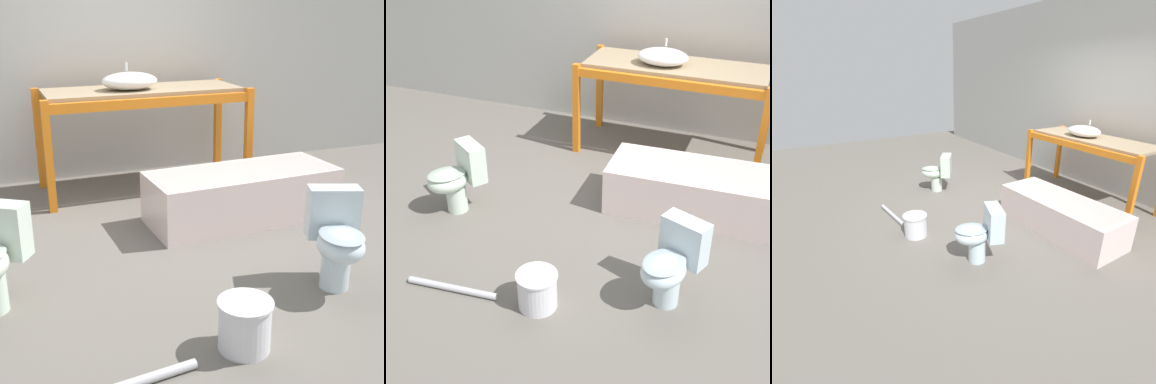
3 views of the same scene
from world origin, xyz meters
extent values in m
plane|color=#666059|center=(0.00, 0.00, 0.00)|extent=(12.00, 12.00, 0.00)
cube|color=#ADADA8|center=(0.00, 1.89, 1.60)|extent=(10.80, 0.08, 3.20)
cube|color=orange|center=(-0.74, 0.86, 0.51)|extent=(0.07, 0.07, 1.02)
cube|color=orange|center=(1.23, 0.86, 0.51)|extent=(0.07, 0.07, 1.02)
cube|color=orange|center=(-0.74, 1.62, 0.51)|extent=(0.07, 0.07, 1.02)
cube|color=orange|center=(0.25, 0.86, 0.94)|extent=(1.98, 0.06, 0.09)
cube|color=orange|center=(0.25, 1.62, 0.94)|extent=(1.98, 0.06, 0.09)
cube|color=#998466|center=(0.25, 1.24, 1.00)|extent=(1.91, 0.70, 0.04)
ellipsoid|color=white|center=(0.10, 1.17, 1.10)|extent=(0.54, 0.40, 0.17)
cylinder|color=silver|center=(0.10, 1.28, 1.23)|extent=(0.02, 0.02, 0.08)
cube|color=silver|center=(0.78, 0.07, 0.22)|extent=(1.67, 0.71, 0.45)
cube|color=beige|center=(0.78, 0.07, 0.36)|extent=(1.59, 0.63, 0.18)
cylinder|color=silver|center=(-1.32, -0.73, 0.12)|extent=(0.19, 0.19, 0.25)
ellipsoid|color=silver|center=(-1.35, -0.78, 0.34)|extent=(0.46, 0.48, 0.21)
ellipsoid|color=#A3B3A3|center=(-1.35, -0.78, 0.41)|extent=(0.43, 0.45, 0.03)
cube|color=silver|center=(-1.22, -0.58, 0.47)|extent=(0.37, 0.32, 0.35)
cylinder|color=silver|center=(0.82, -1.25, 0.12)|extent=(0.19, 0.19, 0.25)
ellipsoid|color=silver|center=(0.79, -1.31, 0.34)|extent=(0.42, 0.46, 0.21)
ellipsoid|color=#9FAFB7|center=(0.79, -1.31, 0.41)|extent=(0.39, 0.43, 0.03)
cube|color=silver|center=(0.88, -1.08, 0.47)|extent=(0.37, 0.27, 0.35)
cylinder|color=silver|center=(-0.05, -1.63, 0.14)|extent=(0.29, 0.29, 0.29)
cylinder|color=silver|center=(-0.05, -1.63, 0.28)|extent=(0.31, 0.31, 0.02)
cylinder|color=#B7B7BC|center=(-0.73, -1.73, 0.03)|extent=(0.73, 0.12, 0.05)
camera|label=1|loc=(-1.23, -3.85, 1.78)|focal=50.00mm
camera|label=2|loc=(1.33, -4.28, 2.75)|focal=50.00mm
camera|label=3|loc=(3.19, -2.81, 2.01)|focal=28.00mm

